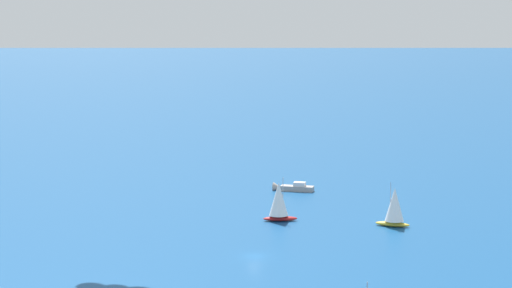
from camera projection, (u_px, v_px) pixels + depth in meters
The scene contains 4 objects.
ground_plane at pixel (254, 256), 170.65m from camera, with size 2000.00×2000.00×0.00m, color navy.
sailboat_near_centre at pixel (394, 207), 193.02m from camera, with size 6.92×5.53×8.99m.
sailboat_inshore at pixel (279, 201), 198.01m from camera, with size 5.65×7.05×9.17m.
motorboat_ahead at pixel (292, 188), 230.73m from camera, with size 9.16×8.20×2.85m.
Camera 1 is at (134.24, -97.69, 44.25)m, focal length 67.44 mm.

